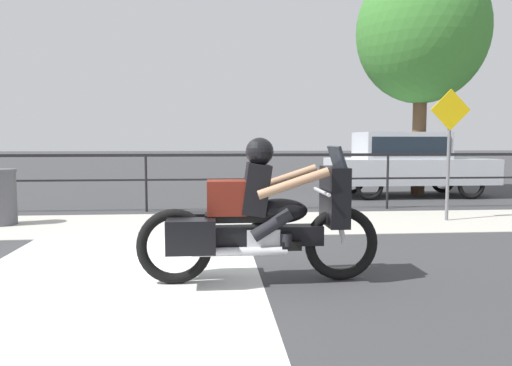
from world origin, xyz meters
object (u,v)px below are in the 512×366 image
Objects in this scene: trash_bin at (1,197)px; tree_behind_sign at (422,32)px; parked_car at (405,160)px; street_sign at (449,138)px; motorcycle at (259,217)px.

tree_behind_sign is (9.15, 4.07, 3.80)m from trash_bin.
trash_bin is at bearing -156.04° from tree_behind_sign.
parked_car is 0.67× the size of tree_behind_sign.
street_sign is at bearing -106.18° from tree_behind_sign.
street_sign is (-0.74, -3.91, 0.57)m from parked_car.
parked_car is (4.53, 7.52, 0.27)m from motorcycle.
street_sign is (3.79, 3.62, 0.83)m from motorcycle.
motorcycle is 8.79m from parked_car.
parked_car is at bearing 79.26° from street_sign.
tree_behind_sign reaches higher than parked_car.
tree_behind_sign is (1.24, 4.26, 2.79)m from street_sign.
motorcycle is 0.41× the size of tree_behind_sign.
tree_behind_sign is at bearing 32.80° from parked_car.
motorcycle is 1.06× the size of street_sign.
motorcycle is 10.02m from tree_behind_sign.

